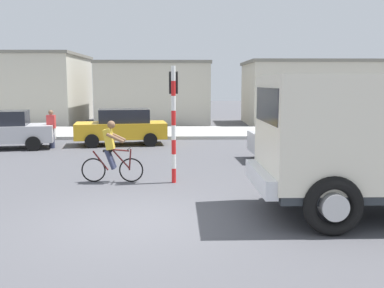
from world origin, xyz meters
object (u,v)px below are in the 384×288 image
Objects in this scene: car_red_near at (306,137)px; pedestrian_near_kerb at (51,128)px; car_far_side at (122,127)px; car_white_mid at (3,130)px; cyclist at (111,152)px; traffic_light_pole at (174,108)px.

pedestrian_near_kerb reaches higher than car_red_near.
car_white_mid is at bearing -166.16° from car_far_side.
pedestrian_near_kerb is at bearing -160.56° from car_far_side.
traffic_light_pole is at bearing -0.78° from cyclist.
cyclist is at bearing -60.97° from pedestrian_near_kerb.
traffic_light_pole reaches higher than car_white_mid.
pedestrian_near_kerb is (-3.59, 6.47, -0.02)m from cyclist.
car_red_near is (4.65, 3.42, -1.25)m from traffic_light_pole.
car_far_side is (-2.48, 7.50, -1.25)m from traffic_light_pole.
cyclist is 0.41× the size of car_white_mid.
pedestrian_near_kerb is (-2.84, -1.00, 0.03)m from car_far_side.
car_far_side is at bearing 150.22° from car_red_near.
cyclist is 0.54× the size of traffic_light_pole.
car_far_side is at bearing 19.44° from pedestrian_near_kerb.
car_far_side is (-7.13, 4.08, 0.00)m from car_red_near.
car_far_side is (-0.75, 7.48, -0.05)m from cyclist.
pedestrian_near_kerb reaches higher than car_far_side.
cyclist is at bearing -84.24° from car_far_side.
car_white_mid is at bearing 166.35° from car_red_near.
car_red_near is 0.96× the size of car_white_mid.
traffic_light_pole is at bearing -50.68° from pedestrian_near_kerb.
traffic_light_pole is 0.78× the size of car_red_near.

